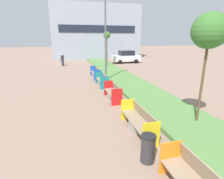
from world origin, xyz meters
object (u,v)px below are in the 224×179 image
(litter_bin, at_px, (148,148))
(pedestrian_walking, at_px, (62,60))
(bench_yellow_frame, at_px, (138,122))
(street_lamp_post, at_px, (105,26))
(bench_teal_frame, at_px, (102,81))
(parked_car_distant, at_px, (126,57))
(sapling_tree_far, at_px, (107,36))
(bench_blue_frame, at_px, (96,74))
(sapling_tree_near, at_px, (210,31))
(bench_red_frame, at_px, (113,94))

(litter_bin, relative_size, pedestrian_walking, 0.54)
(bench_yellow_frame, distance_m, street_lamp_post, 9.56)
(bench_teal_frame, height_order, parked_car_distant, parked_car_distant)
(pedestrian_walking, bearing_deg, sapling_tree_far, -16.80)
(bench_blue_frame, distance_m, sapling_tree_far, 8.08)
(litter_bin, height_order, pedestrian_walking, pedestrian_walking)
(sapling_tree_near, relative_size, parked_car_distant, 1.03)
(bench_yellow_frame, height_order, bench_blue_frame, same)
(bench_teal_frame, relative_size, bench_blue_frame, 0.85)
(bench_blue_frame, xyz_separation_m, litter_bin, (-0.42, -12.02, 0.06))
(bench_blue_frame, bearing_deg, pedestrian_walking, 110.12)
(sapling_tree_near, bearing_deg, sapling_tree_far, 90.00)
(bench_blue_frame, height_order, street_lamp_post, street_lamp_post)
(sapling_tree_near, xyz_separation_m, sapling_tree_far, (-0.00, 17.15, 0.14))
(street_lamp_post, distance_m, parked_car_distant, 12.87)
(bench_red_frame, bearing_deg, sapling_tree_near, -56.10)
(bench_yellow_frame, height_order, bench_teal_frame, same)
(pedestrian_walking, distance_m, parked_car_distant, 9.37)
(litter_bin, distance_m, sapling_tree_far, 19.36)
(bench_blue_frame, bearing_deg, parked_car_distant, 56.40)
(sapling_tree_far, xyz_separation_m, pedestrian_walking, (-5.75, 1.74, -3.08))
(bench_red_frame, xyz_separation_m, sapling_tree_far, (2.64, 13.23, 3.54))
(litter_bin, bearing_deg, parked_car_distant, 72.77)
(bench_blue_frame, height_order, parked_car_distant, parked_car_distant)
(sapling_tree_near, xyz_separation_m, parked_car_distant, (3.58, 19.72, -2.85))
(litter_bin, bearing_deg, bench_blue_frame, 88.01)
(bench_yellow_frame, xyz_separation_m, bench_red_frame, (-0.00, 3.86, -0.01))
(sapling_tree_near, distance_m, sapling_tree_far, 17.15)
(bench_red_frame, xyz_separation_m, litter_bin, (-0.41, -5.58, 0.07))
(litter_bin, xyz_separation_m, sapling_tree_far, (3.05, 18.80, 3.47))
(sapling_tree_near, bearing_deg, pedestrian_walking, 106.94)
(sapling_tree_near, height_order, pedestrian_walking, sapling_tree_near)
(bench_yellow_frame, distance_m, bench_teal_frame, 7.20)
(bench_red_frame, height_order, litter_bin, bench_red_frame)
(bench_blue_frame, bearing_deg, sapling_tree_near, -75.76)
(sapling_tree_far, xyz_separation_m, parked_car_distant, (3.58, 2.57, -2.99))
(bench_red_frame, xyz_separation_m, parked_car_distant, (6.22, 15.80, 0.55))
(bench_blue_frame, height_order, sapling_tree_far, sapling_tree_far)
(bench_teal_frame, bearing_deg, street_lamp_post, 66.71)
(bench_blue_frame, relative_size, parked_car_distant, 0.56)
(parked_car_distant, bearing_deg, sapling_tree_near, -104.09)
(bench_blue_frame, distance_m, sapling_tree_near, 11.23)
(sapling_tree_near, relative_size, pedestrian_walking, 2.75)
(street_lamp_post, xyz_separation_m, sapling_tree_near, (2.03, -8.69, -0.69))
(bench_teal_frame, distance_m, sapling_tree_near, 8.44)
(bench_yellow_frame, bearing_deg, street_lamp_post, 85.96)
(bench_blue_frame, xyz_separation_m, pedestrian_walking, (-3.12, 8.51, 0.44))
(sapling_tree_far, bearing_deg, bench_blue_frame, -111.24)
(litter_bin, relative_size, street_lamp_post, 0.11)
(bench_red_frame, distance_m, litter_bin, 5.59)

